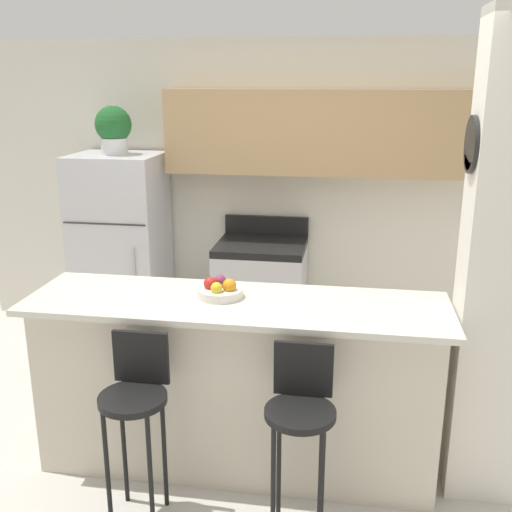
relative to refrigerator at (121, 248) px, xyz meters
name	(u,v)px	position (x,y,z in m)	size (l,w,h in m)	color
ground_plane	(237,461)	(1.35, -1.70, -0.81)	(14.00, 14.00, 0.00)	beige
wall_back	(296,169)	(1.48, 0.31, 0.68)	(5.60, 0.38, 2.55)	silver
pillar_right	(498,270)	(2.71, -1.69, 0.47)	(0.38, 0.32, 2.55)	silver
counter_bar	(236,384)	(1.35, -1.70, -0.29)	(2.36, 0.67, 1.03)	beige
refrigerator	(121,248)	(0.00, 0.00, 0.00)	(0.73, 0.67, 1.62)	silver
stove_range	(261,293)	(1.23, 0.01, -0.35)	(0.74, 0.67, 1.07)	silver
bar_stool_left	(136,401)	(0.93, -2.21, -0.15)	(0.34, 0.34, 0.99)	black
bar_stool_right	(301,415)	(1.76, -2.21, -0.15)	(0.34, 0.34, 0.99)	black
potted_plant_on_fridge	(113,128)	(0.00, 0.00, 1.02)	(0.30, 0.30, 0.39)	silver
fruit_bowl	(220,290)	(1.25, -1.65, 0.27)	(0.25, 0.25, 0.11)	silver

